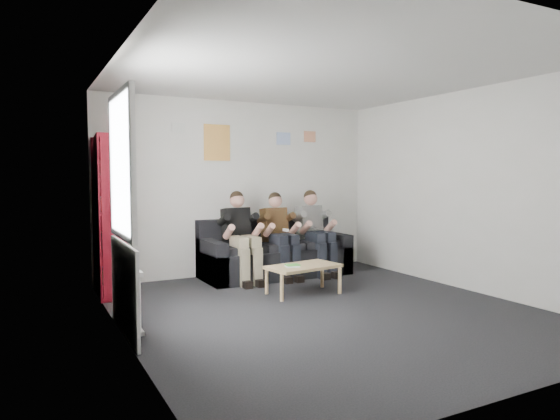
% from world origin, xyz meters
% --- Properties ---
extents(room_shell, '(5.00, 5.00, 5.00)m').
position_xyz_m(room_shell, '(0.00, 0.00, 1.35)').
color(room_shell, black).
rests_on(room_shell, ground).
extents(sofa, '(2.26, 0.93, 0.87)m').
position_xyz_m(sofa, '(0.37, 2.07, 0.31)').
color(sofa, black).
rests_on(sofa, ground).
extents(bookshelf, '(0.31, 0.93, 2.06)m').
position_xyz_m(bookshelf, '(-2.07, 1.99, 1.03)').
color(bookshelf, maroon).
rests_on(bookshelf, ground).
extents(coffee_table, '(0.95, 0.52, 0.38)m').
position_xyz_m(coffee_table, '(0.16, 0.81, 0.33)').
color(coffee_table, tan).
rests_on(coffee_table, ground).
extents(game_cases, '(0.19, 0.15, 0.03)m').
position_xyz_m(game_cases, '(-0.02, 0.78, 0.39)').
color(game_cases, white).
rests_on(game_cases, coffee_table).
extents(person_left, '(0.39, 0.84, 1.32)m').
position_xyz_m(person_left, '(-0.26, 1.87, 0.66)').
color(person_left, black).
rests_on(person_left, sofa).
extents(person_middle, '(0.38, 0.81, 1.29)m').
position_xyz_m(person_middle, '(0.37, 1.87, 0.65)').
color(person_middle, '#4E371A').
rests_on(person_middle, sofa).
extents(person_right, '(0.39, 0.84, 1.32)m').
position_xyz_m(person_right, '(1.00, 1.87, 0.66)').
color(person_right, silver).
rests_on(person_right, sofa).
extents(radiator, '(0.10, 0.64, 0.60)m').
position_xyz_m(radiator, '(-2.15, 0.20, 0.35)').
color(radiator, white).
rests_on(radiator, ground).
extents(window, '(0.05, 1.30, 2.36)m').
position_xyz_m(window, '(-2.22, 0.20, 1.03)').
color(window, white).
rests_on(window, room_shell).
extents(poster_large, '(0.42, 0.01, 0.55)m').
position_xyz_m(poster_large, '(-0.40, 2.49, 2.05)').
color(poster_large, '#E0CB4F').
rests_on(poster_large, room_shell).
extents(poster_blue, '(0.25, 0.01, 0.20)m').
position_xyz_m(poster_blue, '(0.75, 2.49, 2.15)').
color(poster_blue, '#417FDD').
rests_on(poster_blue, room_shell).
extents(poster_pink, '(0.22, 0.01, 0.18)m').
position_xyz_m(poster_pink, '(1.25, 2.49, 2.20)').
color(poster_pink, '#D74390').
rests_on(poster_pink, room_shell).
extents(poster_sign, '(0.20, 0.01, 0.14)m').
position_xyz_m(poster_sign, '(-1.00, 2.49, 2.25)').
color(poster_sign, white).
rests_on(poster_sign, room_shell).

